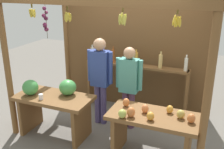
# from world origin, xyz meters

# --- Properties ---
(ground_plane) EXTENTS (12.00, 12.00, 0.00)m
(ground_plane) POSITION_xyz_m (0.00, 0.00, 0.00)
(ground_plane) COLOR slate
(ground_plane) RESTS_ON ground
(market_stall) EXTENTS (3.22, 1.93, 2.37)m
(market_stall) POSITION_xyz_m (-0.00, 0.42, 1.37)
(market_stall) COLOR brown
(market_stall) RESTS_ON ground
(fruit_counter_left) EXTENTS (1.30, 0.67, 0.99)m
(fruit_counter_left) POSITION_xyz_m (-0.88, -0.67, 0.62)
(fruit_counter_left) COLOR brown
(fruit_counter_left) RESTS_ON ground
(fruit_counter_right) EXTENTS (1.30, 0.66, 0.88)m
(fruit_counter_right) POSITION_xyz_m (0.85, -0.69, 0.55)
(fruit_counter_right) COLOR brown
(fruit_counter_right) RESTS_ON ground
(bottle_shelf_unit) EXTENTS (2.07, 0.22, 1.32)m
(bottle_shelf_unit) POSITION_xyz_m (0.14, 0.68, 0.79)
(bottle_shelf_unit) COLOR brown
(bottle_shelf_unit) RESTS_ON ground
(vendor_man) EXTENTS (0.48, 0.22, 1.62)m
(vendor_man) POSITION_xyz_m (-0.30, -0.01, 0.98)
(vendor_man) COLOR #4B4173
(vendor_man) RESTS_ON ground
(vendor_woman) EXTENTS (0.48, 0.20, 1.51)m
(vendor_woman) POSITION_xyz_m (0.23, 0.04, 0.90)
(vendor_woman) COLOR #553550
(vendor_woman) RESTS_ON ground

